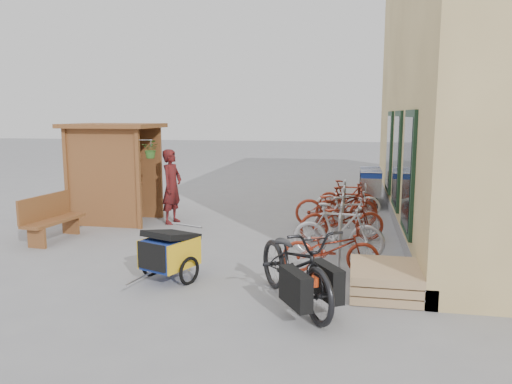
% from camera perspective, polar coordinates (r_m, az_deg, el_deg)
% --- Properties ---
extents(ground, '(80.00, 80.00, 0.00)m').
position_cam_1_polar(ground, '(9.41, -4.78, -7.33)').
color(ground, gray).
extents(kiosk, '(2.49, 1.65, 2.40)m').
position_cam_1_polar(kiosk, '(12.61, -16.25, 3.66)').
color(kiosk, brown).
rests_on(kiosk, ground).
extents(bike_rack, '(0.05, 5.35, 0.86)m').
position_cam_1_polar(bike_rack, '(11.29, 9.89, -2.00)').
color(bike_rack, '#A5A8AD').
rests_on(bike_rack, ground).
extents(pallet_stack, '(1.00, 1.20, 0.40)m').
position_cam_1_polar(pallet_stack, '(7.70, 14.49, -9.68)').
color(pallet_stack, '#A4815F').
rests_on(pallet_stack, ground).
extents(bench, '(0.61, 1.56, 0.96)m').
position_cam_1_polar(bench, '(11.27, -22.43, -2.71)').
color(bench, brown).
rests_on(bench, ground).
extents(shopping_carts, '(0.60, 2.37, 1.07)m').
position_cam_1_polar(shopping_carts, '(15.14, 12.87, 1.08)').
color(shopping_carts, silver).
rests_on(shopping_carts, ground).
extents(child_trailer, '(0.96, 1.46, 0.85)m').
position_cam_1_polar(child_trailer, '(8.10, -9.85, -6.65)').
color(child_trailer, '#1C389B').
rests_on(child_trailer, ground).
extents(cargo_bike, '(1.82, 2.29, 1.16)m').
position_cam_1_polar(cargo_bike, '(6.93, 4.58, -8.34)').
color(cargo_bike, black).
rests_on(cargo_bike, ground).
extents(person_kiosk, '(0.54, 0.72, 1.79)m').
position_cam_1_polar(person_kiosk, '(12.19, -9.59, 0.62)').
color(person_kiosk, maroon).
rests_on(person_kiosk, ground).
extents(bike_0, '(1.64, 0.70, 0.84)m').
position_cam_1_polar(bike_0, '(8.41, 8.53, -6.42)').
color(bike_0, maroon).
rests_on(bike_0, ground).
extents(bike_1, '(1.74, 0.64, 1.02)m').
position_cam_1_polar(bike_1, '(9.28, 9.35, -4.40)').
color(bike_1, '#B6B6BB').
rests_on(bike_1, ground).
extents(bike_2, '(1.90, 1.14, 0.94)m').
position_cam_1_polar(bike_2, '(10.53, 9.79, -3.05)').
color(bike_2, maroon).
rests_on(bike_2, ground).
extents(bike_3, '(1.56, 0.83, 0.90)m').
position_cam_1_polar(bike_3, '(10.79, 10.42, -2.88)').
color(bike_3, '#B6B6BB').
rests_on(bike_3, ground).
extents(bike_4, '(1.97, 0.85, 1.01)m').
position_cam_1_polar(bike_4, '(11.85, 9.15, -1.54)').
color(bike_4, maroon).
rests_on(bike_4, ground).
extents(bike_5, '(1.54, 0.63, 0.90)m').
position_cam_1_polar(bike_5, '(12.21, 10.32, -1.52)').
color(bike_5, maroon).
rests_on(bike_5, ground).
extents(bike_6, '(1.65, 0.59, 0.86)m').
position_cam_1_polar(bike_6, '(13.00, 10.43, -0.97)').
color(bike_6, silver).
rests_on(bike_6, ground).
extents(bike_7, '(1.56, 0.60, 0.91)m').
position_cam_1_polar(bike_7, '(13.28, 10.40, -0.65)').
color(bike_7, maroon).
rests_on(bike_7, ground).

